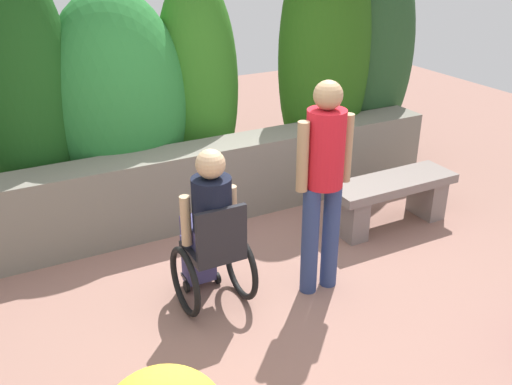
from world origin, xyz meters
The scene contains 6 objects.
ground_plane centered at (0.00, 0.00, 0.00)m, with size 13.89×13.89×0.00m, color #8D6559.
stone_retaining_wall centered at (0.00, 1.48, 0.40)m, with size 5.46×0.43×0.80m, color slate.
hedge_backdrop centered at (0.24, 2.07, 1.30)m, with size 6.49×1.11×2.90m.
stone_bench centered at (1.67, 0.49, 0.32)m, with size 1.35×0.44×0.50m.
person_in_wheelchair centered at (-0.45, 0.12, 0.62)m, with size 0.53×0.66×1.33m.
person_standing_companion centered at (0.42, -0.11, 1.02)m, with size 0.49×0.30×1.77m.
Camera 1 is at (-1.94, -3.45, 2.77)m, focal length 40.22 mm.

